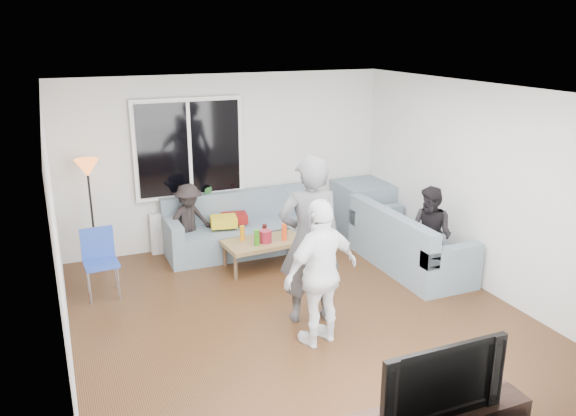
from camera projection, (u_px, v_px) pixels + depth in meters
name	position (u px, v px, depth m)	size (l,w,h in m)	color
floor	(300.00, 318.00, 6.71)	(5.00, 5.50, 0.04)	#56351C
ceiling	(301.00, 89.00, 5.92)	(5.00, 5.50, 0.04)	white
wall_back	(227.00, 160.00, 8.76)	(5.00, 0.04, 2.60)	silver
wall_front	(466.00, 325.00, 3.88)	(5.00, 0.04, 2.60)	silver
wall_left	(55.00, 242.00, 5.39)	(0.04, 5.50, 2.60)	silver
wall_right	(483.00, 188.00, 7.24)	(0.04, 5.50, 2.60)	silver
window_frame	(189.00, 148.00, 8.39)	(1.62, 0.06, 1.47)	white
window_glass	(190.00, 149.00, 8.36)	(1.50, 0.02, 1.35)	black
window_mullion	(190.00, 149.00, 8.35)	(0.05, 0.03, 1.35)	white
radiator	(194.00, 229.00, 8.73)	(1.30, 0.12, 0.62)	silver
potted_plant	(206.00, 197.00, 8.63)	(0.19, 0.16, 0.35)	#275E25
vase	(179.00, 207.00, 8.51)	(0.15, 0.15, 0.16)	silver
sofa_back_section	(243.00, 224.00, 8.60)	(2.30, 0.85, 0.85)	slate
sofa_right_section	(410.00, 238.00, 8.00)	(0.85, 2.00, 0.85)	slate
sofa_corner	(364.00, 208.00, 9.36)	(0.85, 0.85, 0.85)	slate
cushion_yellow	(224.00, 221.00, 8.45)	(0.38, 0.32, 0.14)	yellow
cushion_red	(235.00, 218.00, 8.59)	(0.36, 0.30, 0.13)	maroon
coffee_table	(264.00, 254.00, 8.06)	(1.10, 0.60, 0.40)	olive
pitcher	(266.00, 236.00, 7.90)	(0.17, 0.17, 0.17)	maroon
side_chair	(101.00, 264.00, 7.10)	(0.40, 0.40, 0.86)	#2746AB
floor_lamp	(92.00, 216.00, 7.81)	(0.32, 0.32, 1.56)	orange
player_left	(309.00, 241.00, 6.38)	(0.70, 0.46, 1.93)	#4F4F54
player_right	(321.00, 273.00, 5.95)	(0.94, 0.39, 1.60)	white
spectator_right	(430.00, 234.00, 7.55)	(0.62, 0.48, 1.27)	black
spectator_back	(189.00, 221.00, 8.29)	(0.72, 0.41, 1.11)	black
television	(435.00, 376.00, 4.28)	(1.05, 0.14, 0.61)	black
bottle_a	(242.00, 233.00, 7.98)	(0.07, 0.07, 0.21)	orange
bottle_d	(284.00, 232.00, 7.97)	(0.07, 0.07, 0.24)	#FF4E16
bottle_c	(265.00, 231.00, 8.10)	(0.07, 0.07, 0.19)	#330D0B
bottle_b	(257.00, 238.00, 7.78)	(0.08, 0.08, 0.22)	#348918
bottle_e	(285.00, 228.00, 8.20)	(0.07, 0.07, 0.21)	black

